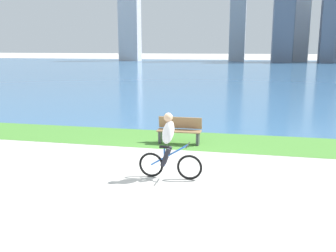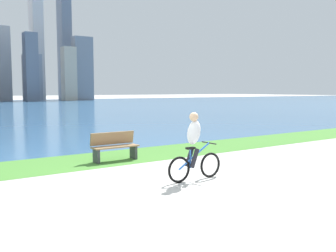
{
  "view_description": "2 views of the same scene",
  "coord_description": "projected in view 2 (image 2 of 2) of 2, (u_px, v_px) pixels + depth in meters",
  "views": [
    {
      "loc": [
        2.66,
        -9.5,
        3.3
      ],
      "look_at": [
        0.45,
        0.55,
        1.11
      ],
      "focal_mm": 40.48,
      "sensor_mm": 36.0,
      "label": 1
    },
    {
      "loc": [
        -5.12,
        -7.78,
        2.22
      ],
      "look_at": [
        0.52,
        0.25,
        1.29
      ],
      "focal_mm": 40.81,
      "sensor_mm": 36.0,
      "label": 2
    }
  ],
  "objects": [
    {
      "name": "grass_strip_bayside",
      "position": [
        99.0,
        159.0,
        12.24
      ],
      "size": [
        120.0,
        2.66,
        0.01
      ],
      "primitive_type": "cube",
      "color": "#478433",
      "rests_on": "ground"
    },
    {
      "name": "cyclist_lead",
      "position": [
        194.0,
        147.0,
        9.34
      ],
      "size": [
        1.63,
        0.52,
        1.68
      ],
      "color": "black",
      "rests_on": "ground"
    },
    {
      "name": "ground_plane",
      "position": [
        157.0,
        180.0,
        9.48
      ],
      "size": [
        300.0,
        300.0,
        0.0
      ],
      "primitive_type": "plane",
      "color": "#B2AFA8"
    },
    {
      "name": "bench_near_path",
      "position": [
        115.0,
        146.0,
        12.0
      ],
      "size": [
        1.5,
        0.47,
        0.9
      ],
      "color": "olive",
      "rests_on": "ground"
    }
  ]
}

